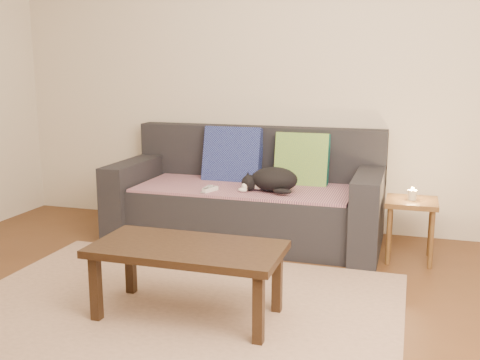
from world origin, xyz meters
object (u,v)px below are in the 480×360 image
Objects in this scene: wii_remote_a at (208,189)px; sofa at (248,200)px; side_table at (411,210)px; wii_remote_b at (210,189)px; cat at (272,180)px; coffee_table at (187,255)px.

sofa is at bearing -37.08° from wii_remote_a.
sofa is at bearing 172.17° from side_table.
wii_remote_a and wii_remote_b have the same top height.
wii_remote_b is at bearing -120.61° from sofa.
cat is 0.49m from wii_remote_a.
coffee_table is (-1.15, -1.34, -0.00)m from side_table.
sofa reaches higher than wii_remote_a.
coffee_table is at bearing -73.77° from cat.
wii_remote_a is at bearing -143.46° from cat.
coffee_table is at bearing -145.72° from wii_remote_b.
wii_remote_b is at bearing -173.73° from side_table.
coffee_table is at bearing -86.04° from sofa.
coffee_table is (0.10, -1.51, 0.05)m from sofa.
side_table is 0.43× the size of coffee_table.
side_table is at bearing 23.47° from cat.
cat is at bearing -38.04° from sofa.
sofa is 1.52m from coffee_table.
wii_remote_a is 1.49m from side_table.
coffee_table is (-0.14, -1.32, -0.17)m from cat.
wii_remote_a is 0.34× the size of side_table.
side_table is (1.45, 0.16, -0.09)m from wii_remote_b.
wii_remote_a reaches higher than side_table.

